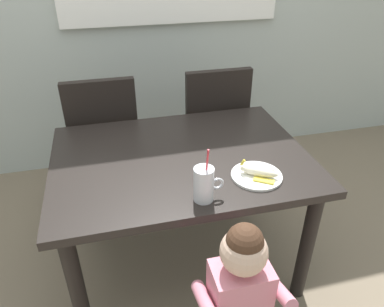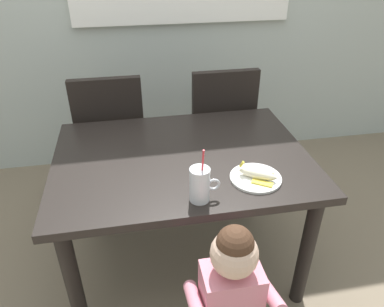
{
  "view_description": "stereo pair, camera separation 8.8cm",
  "coord_description": "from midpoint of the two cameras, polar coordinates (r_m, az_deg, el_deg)",
  "views": [
    {
      "loc": [
        -0.32,
        -1.49,
        1.66
      ],
      "look_at": [
        0.03,
        -0.09,
        0.79
      ],
      "focal_mm": 33.84,
      "sensor_mm": 36.0,
      "label": 1
    },
    {
      "loc": [
        -0.23,
        -1.51,
        1.66
      ],
      "look_at": [
        0.03,
        -0.09,
        0.79
      ],
      "focal_mm": 33.84,
      "sensor_mm": 36.0,
      "label": 2
    }
  ],
  "objects": [
    {
      "name": "milk_cup",
      "position": [
        1.46,
        0.17,
        -5.16
      ],
      "size": [
        0.13,
        0.08,
        0.25
      ],
      "color": "silver",
      "rests_on": "dining_table"
    },
    {
      "name": "snack_plate",
      "position": [
        1.65,
        8.62,
        -3.51
      ],
      "size": [
        0.23,
        0.23,
        0.01
      ],
      "primitive_type": "cylinder",
      "color": "white",
      "rests_on": "dining_table"
    },
    {
      "name": "toddler_standing",
      "position": [
        1.45,
        5.72,
        -20.66
      ],
      "size": [
        0.33,
        0.24,
        0.84
      ],
      "color": "#3F4760",
      "rests_on": "ground"
    },
    {
      "name": "dining_chair_right",
      "position": [
        2.51,
        2.16,
        4.66
      ],
      "size": [
        0.44,
        0.45,
        0.96
      ],
      "rotation": [
        0.0,
        0.0,
        3.14
      ],
      "color": "black",
      "rests_on": "ground"
    },
    {
      "name": "dining_chair_left",
      "position": [
        2.43,
        -14.59,
        2.66
      ],
      "size": [
        0.44,
        0.45,
        0.96
      ],
      "rotation": [
        0.0,
        0.0,
        3.14
      ],
      "color": "black",
      "rests_on": "ground"
    },
    {
      "name": "dining_table",
      "position": [
        1.85,
        -3.1,
        -3.02
      ],
      "size": [
        1.25,
        0.92,
        0.73
      ],
      "color": "black",
      "rests_on": "ground"
    },
    {
      "name": "peeled_banana",
      "position": [
        1.63,
        9.04,
        -2.94
      ],
      "size": [
        0.17,
        0.15,
        0.07
      ],
      "rotation": [
        0.0,
        0.0,
        -0.58
      ],
      "color": "#F4EAC6",
      "rests_on": "snack_plate"
    },
    {
      "name": "ground_plane",
      "position": [
        2.26,
        -2.64,
        -16.25
      ],
      "size": [
        24.0,
        24.0,
        0.0
      ],
      "primitive_type": "plane",
      "color": "#7A6B56"
    }
  ]
}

